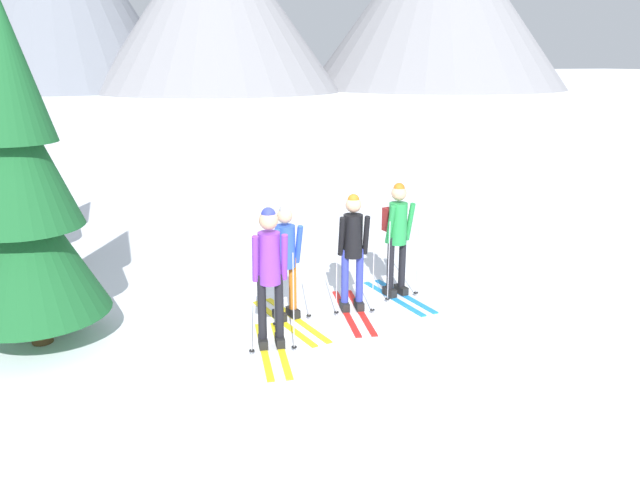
{
  "coord_description": "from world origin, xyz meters",
  "views": [
    {
      "loc": [
        -2.78,
        -7.56,
        3.59
      ],
      "look_at": [
        0.17,
        0.49,
        1.05
      ],
      "focal_mm": 34.33,
      "sensor_mm": 36.0,
      "label": 1
    }
  ],
  "objects": [
    {
      "name": "ground_plane",
      "position": [
        0.0,
        0.0,
        0.0
      ],
      "size": [
        400.0,
        400.0,
        0.0
      ],
      "primitive_type": "plane",
      "color": "white"
    },
    {
      "name": "skier_in_green",
      "position": [
        1.45,
        0.52,
        1.03
      ],
      "size": [
        0.6,
        1.61,
        1.81
      ],
      "color": "#1E84D1",
      "rests_on": "ground"
    },
    {
      "name": "skier_in_blue",
      "position": [
        -0.44,
        0.21,
        0.91
      ],
      "size": [
        0.65,
        1.82,
        1.68
      ],
      "color": "yellow",
      "rests_on": "ground"
    },
    {
      "name": "pine_tree_near",
      "position": [
        -3.69,
        0.61,
        2.04
      ],
      "size": [
        1.84,
        1.84,
        4.45
      ],
      "color": "#51381E",
      "rests_on": "ground"
    },
    {
      "name": "skier_in_purple",
      "position": [
        -0.88,
        -0.57,
        1.05
      ],
      "size": [
        0.6,
        1.64,
        1.86
      ],
      "color": "yellow",
      "rests_on": "ground"
    },
    {
      "name": "skier_in_black",
      "position": [
        0.57,
        0.19,
        0.97
      ],
      "size": [
        0.62,
        1.73,
        1.77
      ],
      "color": "red",
      "rests_on": "ground"
    }
  ]
}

